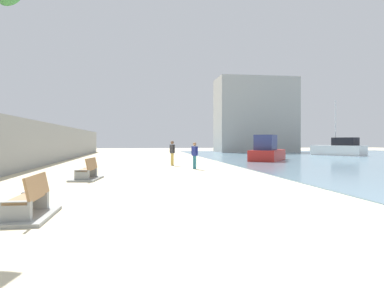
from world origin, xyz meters
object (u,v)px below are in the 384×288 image
object	(u,v)px
person_standing	(172,151)
boat_nearest	(339,148)
bench_near	(28,208)
bench_far	(87,174)
boat_distant	(267,151)
person_walking	(195,154)

from	to	relation	value
person_standing	boat_nearest	xyz separation A→B (m)	(21.00, 14.11, -0.18)
person_standing	boat_nearest	size ratio (longest dim) A/B	0.27
bench_near	boat_nearest	bearing A→B (deg)	49.97
bench_far	boat_distant	size ratio (longest dim) A/B	0.39
person_walking	person_standing	xyz separation A→B (m)	(-1.08, 3.30, 0.06)
bench_near	person_walking	distance (m)	14.58
bench_near	bench_far	bearing A→B (deg)	88.70
person_walking	boat_distant	world-z (taller)	boat_distant
person_standing	bench_near	bearing A→B (deg)	-106.16
bench_near	person_standing	world-z (taller)	person_standing
person_walking	boat_distant	distance (m)	10.90
bench_near	boat_nearest	distance (m)	40.13
bench_near	boat_distant	world-z (taller)	boat_distant
bench_near	bench_far	size ratio (longest dim) A/B	0.95
bench_near	person_walking	xyz separation A→B (m)	(5.89, 13.31, 0.73)
person_standing	boat_distant	world-z (taller)	boat_distant
person_standing	boat_nearest	world-z (taller)	boat_nearest
person_standing	boat_distant	size ratio (longest dim) A/B	0.30
bench_far	person_walking	world-z (taller)	person_walking
bench_far	boat_nearest	xyz separation A→B (m)	(25.63, 22.68, 0.61)
boat_distant	boat_nearest	size ratio (longest dim) A/B	0.88
bench_far	boat_distant	xyz separation A→B (m)	(13.26, 13.13, 0.60)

